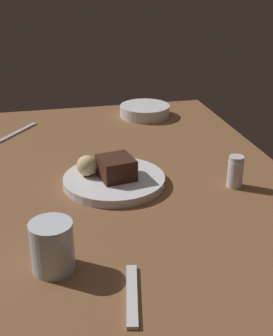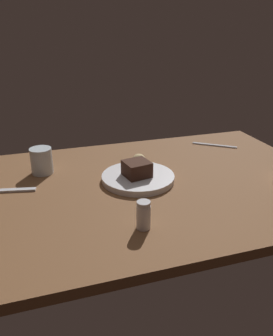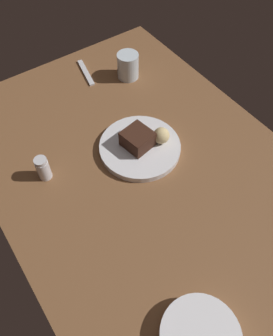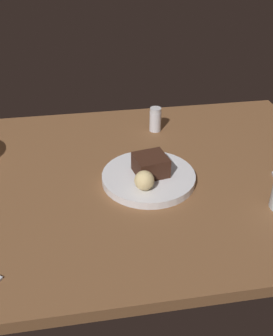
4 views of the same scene
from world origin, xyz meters
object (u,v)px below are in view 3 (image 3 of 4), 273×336
(chocolate_cake_slice, at_px, (138,139))
(bread_roll, at_px, (161,136))
(salt_shaker, at_px, (43,168))
(dessert_plate, at_px, (140,147))
(water_glass, at_px, (128,66))
(dessert_spoon, at_px, (86,73))

(chocolate_cake_slice, distance_m, bread_roll, 0.07)
(bread_roll, relative_size, salt_shaker, 0.64)
(dessert_plate, height_order, salt_shaker, salt_shaker)
(bread_roll, relative_size, water_glass, 0.54)
(chocolate_cake_slice, distance_m, dessert_spoon, 0.41)
(water_glass, bearing_deg, dessert_spoon, -131.14)
(chocolate_cake_slice, bearing_deg, salt_shaker, -104.12)
(bread_roll, bearing_deg, dessert_plate, -110.49)
(salt_shaker, relative_size, water_glass, 0.85)
(chocolate_cake_slice, xyz_separation_m, bread_roll, (0.03, 0.07, -0.00))
(dessert_plate, bearing_deg, chocolate_cake_slice, -141.78)
(dessert_plate, height_order, dessert_spoon, dessert_plate)
(salt_shaker, height_order, dessert_spoon, salt_shaker)
(dessert_plate, relative_size, water_glass, 2.67)
(dessert_spoon, bearing_deg, bread_roll, 13.86)
(chocolate_cake_slice, relative_size, water_glass, 0.88)
(salt_shaker, bearing_deg, dessert_plate, 74.98)
(dessert_plate, xyz_separation_m, dessert_spoon, (-0.41, 0.05, -0.01))
(bread_roll, distance_m, dessert_spoon, 0.43)
(dessert_plate, xyz_separation_m, water_glass, (-0.31, 0.16, 0.04))
(salt_shaker, bearing_deg, chocolate_cake_slice, 75.88)
(dessert_plate, height_order, water_glass, water_glass)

